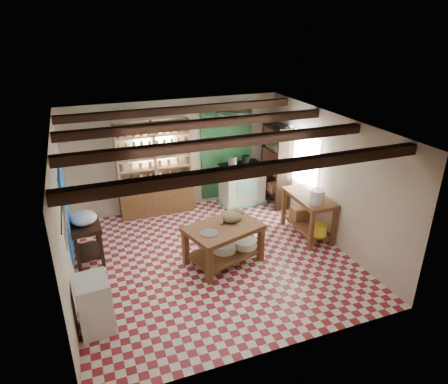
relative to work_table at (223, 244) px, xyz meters
name	(u,v)px	position (x,y,z in m)	size (l,w,h in m)	color
floor	(212,258)	(-0.16, 0.19, -0.39)	(5.00, 5.00, 0.02)	maroon
ceiling	(210,126)	(-0.16, 0.19, 2.22)	(5.00, 5.00, 0.02)	#4B4B50
wall_back	(176,155)	(-0.16, 2.69, 0.92)	(5.00, 0.04, 2.60)	beige
wall_front	(276,273)	(-0.16, -2.31, 0.92)	(5.00, 0.04, 2.60)	beige
wall_left	(63,220)	(-2.66, 0.19, 0.92)	(0.04, 5.00, 2.60)	beige
wall_right	(329,178)	(2.34, 0.19, 0.92)	(0.04, 5.00, 2.60)	beige
ceiling_beams	(210,133)	(-0.16, 0.19, 2.10)	(5.00, 3.80, 0.15)	black
blue_wall_patch	(66,208)	(-2.63, 1.09, 0.72)	(0.04, 1.40, 1.60)	blue
green_wall_patch	(226,152)	(1.09, 2.66, 0.87)	(1.30, 0.04, 2.30)	#215329
window_back	(154,141)	(-0.66, 2.67, 1.32)	(0.90, 0.02, 0.80)	silver
window_right	(302,159)	(2.32, 1.19, 1.02)	(0.02, 1.30, 1.20)	silver
utensil_rail	(63,226)	(-2.60, -1.01, 1.40)	(0.06, 0.90, 0.28)	black
pot_rack	(233,118)	(1.09, 2.24, 1.80)	(0.86, 0.12, 0.36)	black
shelving_unit	(155,169)	(-0.71, 2.50, 0.72)	(1.70, 0.34, 2.20)	tan
tall_rack	(276,165)	(2.12, 1.99, 0.62)	(0.40, 0.86, 2.00)	black
work_table	(223,244)	(0.00, 0.00, 0.00)	(1.34, 0.89, 0.76)	brown
stove	(242,184)	(1.37, 2.34, 0.12)	(1.01, 0.68, 0.99)	white
prep_table	(87,242)	(-2.36, 0.98, 0.01)	(0.52, 0.76, 0.77)	black
white_cabinet	(94,304)	(-2.38, -0.96, 0.04)	(0.47, 0.56, 0.85)	silver
right_counter	(308,215)	(2.02, 0.34, 0.07)	(0.63, 1.26, 0.91)	brown
cat	(232,217)	(0.22, 0.12, 0.47)	(0.39, 0.30, 0.18)	olive
steel_tray	(210,233)	(-0.32, -0.15, 0.39)	(0.32, 0.32, 0.02)	#A4A3AA
basin_large	(224,247)	(0.03, 0.06, -0.10)	(0.45, 0.45, 0.16)	silver
basin_small	(245,244)	(0.46, 0.04, -0.10)	(0.42, 0.42, 0.15)	silver
kettle_left	(233,161)	(1.12, 2.33, 0.73)	(0.21, 0.21, 0.24)	#A4A3AA
kettle_right	(246,160)	(1.47, 2.35, 0.72)	(0.17, 0.17, 0.22)	black
enamel_bowl	(84,218)	(-2.36, 0.98, 0.51)	(0.48, 0.48, 0.24)	silver
white_bucket	(317,197)	(1.96, -0.01, 0.67)	(0.28, 0.28, 0.28)	silver
wicker_basket	(300,213)	(2.02, 0.64, -0.01)	(0.37, 0.30, 0.26)	#94633B
yellow_tub	(319,229)	(2.01, -0.11, -0.02)	(0.31, 0.31, 0.23)	yellow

